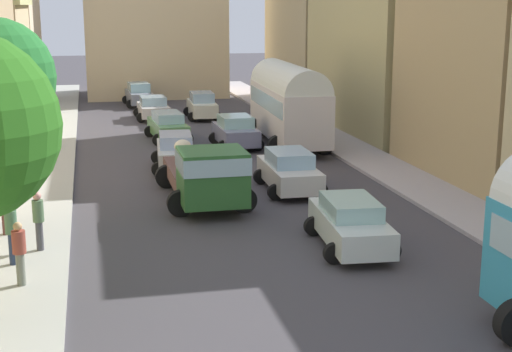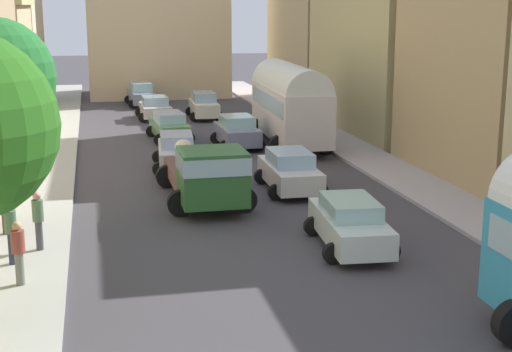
{
  "view_description": "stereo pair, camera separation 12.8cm",
  "coord_description": "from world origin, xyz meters",
  "px_view_note": "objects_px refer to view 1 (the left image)",
  "views": [
    {
      "loc": [
        -5.24,
        -5.88,
        7.02
      ],
      "look_at": [
        0.0,
        17.49,
        1.53
      ],
      "focal_mm": 52.52,
      "sensor_mm": 36.0,
      "label": 1
    },
    {
      "loc": [
        -5.12,
        -5.91,
        7.02
      ],
      "look_at": [
        0.0,
        17.49,
        1.53
      ],
      "focal_mm": 52.52,
      "sensor_mm": 36.0,
      "label": 2
    }
  ],
  "objects_px": {
    "car_2": "(153,108)",
    "pedestrian_1": "(38,218)",
    "car_7": "(202,106)",
    "car_1": "(168,126)",
    "pedestrian_4": "(11,232)",
    "parked_bus_1": "(288,100)",
    "car_0": "(176,151)",
    "car_3": "(139,94)",
    "car_5": "(289,171)",
    "car_4": "(350,223)",
    "cargo_truck_0": "(206,172)",
    "pedestrian_0": "(19,251)",
    "car_6": "(236,132)"
  },
  "relations": [
    {
      "from": "car_0",
      "to": "car_7",
      "type": "distance_m",
      "value": 14.93
    },
    {
      "from": "parked_bus_1",
      "to": "car_0",
      "type": "distance_m",
      "value": 7.85
    },
    {
      "from": "cargo_truck_0",
      "to": "pedestrian_1",
      "type": "bearing_deg",
      "value": -141.6
    },
    {
      "from": "car_0",
      "to": "car_7",
      "type": "height_order",
      "value": "car_7"
    },
    {
      "from": "parked_bus_1",
      "to": "car_6",
      "type": "relative_size",
      "value": 2.28
    },
    {
      "from": "pedestrian_1",
      "to": "pedestrian_0",
      "type": "bearing_deg",
      "value": -96.38
    },
    {
      "from": "cargo_truck_0",
      "to": "car_6",
      "type": "distance_m",
      "value": 11.19
    },
    {
      "from": "car_0",
      "to": "pedestrian_0",
      "type": "bearing_deg",
      "value": -112.22
    },
    {
      "from": "car_0",
      "to": "car_5",
      "type": "xyz_separation_m",
      "value": [
        3.81,
        -4.83,
        0.0
      ]
    },
    {
      "from": "parked_bus_1",
      "to": "car_1",
      "type": "xyz_separation_m",
      "value": [
        -5.84,
        2.73,
        -1.54
      ]
    },
    {
      "from": "car_2",
      "to": "pedestrian_4",
      "type": "bearing_deg",
      "value": -102.94
    },
    {
      "from": "car_3",
      "to": "car_4",
      "type": "xyz_separation_m",
      "value": [
        3.83,
        -33.53,
        -0.05
      ]
    },
    {
      "from": "car_3",
      "to": "pedestrian_4",
      "type": "bearing_deg",
      "value": -99.72
    },
    {
      "from": "car_4",
      "to": "car_7",
      "type": "distance_m",
      "value": 26.5
    },
    {
      "from": "car_4",
      "to": "car_5",
      "type": "relative_size",
      "value": 1.03
    },
    {
      "from": "car_2",
      "to": "car_7",
      "type": "xyz_separation_m",
      "value": [
        3.04,
        -0.36,
        0.09
      ]
    },
    {
      "from": "car_5",
      "to": "pedestrian_1",
      "type": "bearing_deg",
      "value": -147.21
    },
    {
      "from": "car_7",
      "to": "pedestrian_0",
      "type": "height_order",
      "value": "pedestrian_0"
    },
    {
      "from": "parked_bus_1",
      "to": "car_5",
      "type": "relative_size",
      "value": 2.07
    },
    {
      "from": "car_3",
      "to": "car_5",
      "type": "distance_m",
      "value": 26.7
    },
    {
      "from": "parked_bus_1",
      "to": "car_3",
      "type": "height_order",
      "value": "parked_bus_1"
    },
    {
      "from": "car_1",
      "to": "pedestrian_4",
      "type": "xyz_separation_m",
      "value": [
        -6.22,
        -18.91,
        0.3
      ]
    },
    {
      "from": "cargo_truck_0",
      "to": "car_1",
      "type": "bearing_deg",
      "value": 89.71
    },
    {
      "from": "car_1",
      "to": "car_3",
      "type": "xyz_separation_m",
      "value": [
        -0.51,
        14.37,
        0.05
      ]
    },
    {
      "from": "parked_bus_1",
      "to": "cargo_truck_0",
      "type": "height_order",
      "value": "parked_bus_1"
    },
    {
      "from": "car_5",
      "to": "pedestrian_0",
      "type": "relative_size",
      "value": 2.38
    },
    {
      "from": "cargo_truck_0",
      "to": "car_2",
      "type": "bearing_deg",
      "value": 90.1
    },
    {
      "from": "car_7",
      "to": "car_0",
      "type": "bearing_deg",
      "value": -103.02
    },
    {
      "from": "car_2",
      "to": "pedestrian_1",
      "type": "bearing_deg",
      "value": -102.11
    },
    {
      "from": "car_6",
      "to": "car_3",
      "type": "bearing_deg",
      "value": 101.97
    },
    {
      "from": "car_5",
      "to": "pedestrian_4",
      "type": "bearing_deg",
      "value": -144.42
    },
    {
      "from": "car_2",
      "to": "car_6",
      "type": "relative_size",
      "value": 0.99
    },
    {
      "from": "car_5",
      "to": "car_0",
      "type": "bearing_deg",
      "value": 128.26
    },
    {
      "from": "pedestrian_1",
      "to": "car_4",
      "type": "bearing_deg",
      "value": -8.6
    },
    {
      "from": "pedestrian_0",
      "to": "pedestrian_4",
      "type": "relative_size",
      "value": 0.97
    },
    {
      "from": "car_2",
      "to": "pedestrian_0",
      "type": "height_order",
      "value": "pedestrian_0"
    },
    {
      "from": "car_1",
      "to": "pedestrian_4",
      "type": "bearing_deg",
      "value": -108.2
    },
    {
      "from": "car_1",
      "to": "car_3",
      "type": "height_order",
      "value": "car_3"
    },
    {
      "from": "car_3",
      "to": "car_7",
      "type": "distance_m",
      "value": 7.84
    },
    {
      "from": "car_0",
      "to": "car_3",
      "type": "distance_m",
      "value": 21.58
    },
    {
      "from": "cargo_truck_0",
      "to": "car_5",
      "type": "bearing_deg",
      "value": 22.15
    },
    {
      "from": "parked_bus_1",
      "to": "car_4",
      "type": "bearing_deg",
      "value": -98.73
    },
    {
      "from": "car_2",
      "to": "car_6",
      "type": "distance_m",
      "value": 10.91
    },
    {
      "from": "parked_bus_1",
      "to": "car_3",
      "type": "xyz_separation_m",
      "value": [
        -6.35,
        17.11,
        -1.5
      ]
    },
    {
      "from": "car_4",
      "to": "pedestrian_1",
      "type": "distance_m",
      "value": 9.0
    },
    {
      "from": "parked_bus_1",
      "to": "car_2",
      "type": "height_order",
      "value": "parked_bus_1"
    },
    {
      "from": "car_4",
      "to": "cargo_truck_0",
      "type": "bearing_deg",
      "value": 120.65
    },
    {
      "from": "car_2",
      "to": "car_5",
      "type": "distance_m",
      "value": 20.05
    },
    {
      "from": "parked_bus_1",
      "to": "pedestrian_4",
      "type": "height_order",
      "value": "parked_bus_1"
    },
    {
      "from": "car_7",
      "to": "car_2",
      "type": "bearing_deg",
      "value": 173.23
    }
  ]
}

